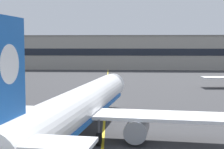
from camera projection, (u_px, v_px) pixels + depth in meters
taxiway_centreline at (105, 108)px, 54.15m from camera, size 11.52×179.67×0.01m
airliner_foreground at (78, 108)px, 36.05m from camera, size 32.35×41.48×11.65m
terminal_building at (121, 52)px, 144.04m from camera, size 142.71×12.40×14.02m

